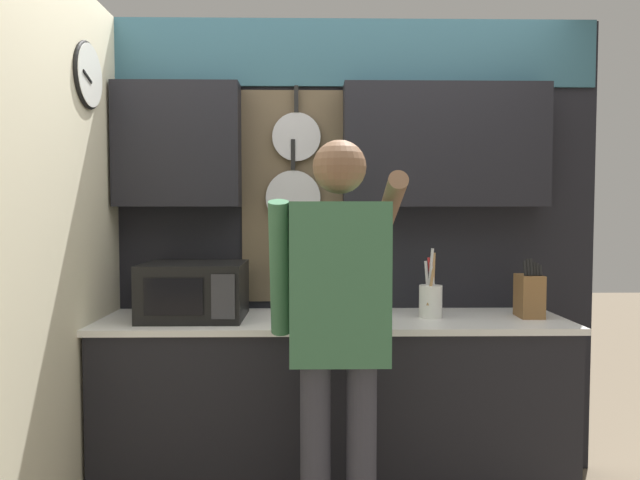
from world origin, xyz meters
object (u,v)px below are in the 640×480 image
(person, at_px, (339,316))
(microwave, at_px, (194,291))
(knife_block, at_px, (530,295))
(utensil_crock, at_px, (431,299))

(person, bearing_deg, microwave, 140.41)
(microwave, xyz_separation_m, knife_block, (1.64, 0.00, -0.03))
(knife_block, relative_size, utensil_crock, 0.86)
(microwave, height_order, person, person)
(utensil_crock, height_order, person, person)
(knife_block, bearing_deg, person, -150.03)
(utensil_crock, distance_m, person, 0.74)
(knife_block, height_order, person, person)
(microwave, xyz_separation_m, utensil_crock, (1.15, 0.00, -0.04))
(microwave, relative_size, utensil_crock, 1.43)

